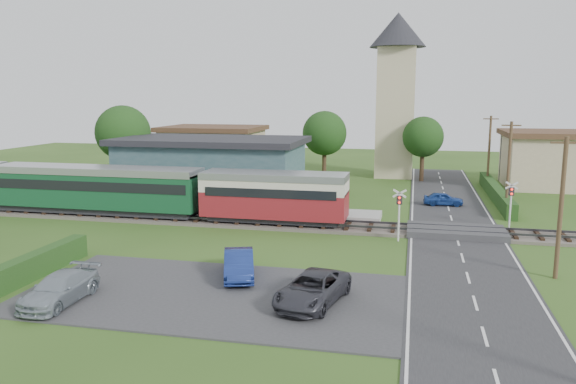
% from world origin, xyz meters
% --- Properties ---
extents(ground, '(120.00, 120.00, 0.00)m').
position_xyz_m(ground, '(0.00, 0.00, 0.00)').
color(ground, '#2D4C19').
extents(railway_track, '(76.00, 3.20, 0.49)m').
position_xyz_m(railway_track, '(0.00, 2.00, 0.11)').
color(railway_track, '#4C443D').
rests_on(railway_track, ground).
extents(road, '(6.00, 70.00, 0.05)m').
position_xyz_m(road, '(10.00, 0.00, 0.03)').
color(road, '#28282B').
rests_on(road, ground).
extents(car_park, '(17.00, 9.00, 0.08)m').
position_xyz_m(car_park, '(-1.50, -12.00, 0.04)').
color(car_park, '#333335').
rests_on(car_park, ground).
extents(crossing_deck, '(6.20, 3.40, 0.45)m').
position_xyz_m(crossing_deck, '(10.00, 2.00, 0.23)').
color(crossing_deck, '#333335').
rests_on(crossing_deck, ground).
extents(platform, '(30.00, 3.00, 0.45)m').
position_xyz_m(platform, '(-10.00, 5.20, 0.23)').
color(platform, gray).
rests_on(platform, ground).
extents(equipment_hut, '(2.30, 2.30, 2.55)m').
position_xyz_m(equipment_hut, '(-18.00, 5.20, 1.75)').
color(equipment_hut, '#C2B48E').
rests_on(equipment_hut, platform).
extents(station_building, '(16.00, 9.00, 5.30)m').
position_xyz_m(station_building, '(-10.00, 10.99, 2.69)').
color(station_building, '#2E4E55').
rests_on(station_building, ground).
extents(train, '(43.20, 2.90, 3.40)m').
position_xyz_m(train, '(-18.89, 2.00, 2.18)').
color(train, '#232328').
rests_on(train, ground).
extents(church_tower, '(6.00, 6.00, 17.60)m').
position_xyz_m(church_tower, '(5.00, 28.00, 10.23)').
color(church_tower, '#C2B48E').
rests_on(church_tower, ground).
extents(house_west, '(10.80, 8.80, 5.50)m').
position_xyz_m(house_west, '(-15.00, 25.00, 2.79)').
color(house_west, tan).
rests_on(house_west, ground).
extents(house_east, '(8.80, 8.80, 5.50)m').
position_xyz_m(house_east, '(20.00, 24.00, 2.80)').
color(house_east, tan).
rests_on(house_east, ground).
extents(hedge_carpark, '(0.80, 9.00, 1.20)m').
position_xyz_m(hedge_carpark, '(-11.00, -12.00, 0.60)').
color(hedge_carpark, '#193814').
rests_on(hedge_carpark, ground).
extents(hedge_roadside, '(0.80, 18.00, 1.20)m').
position_xyz_m(hedge_roadside, '(14.20, 16.00, 0.60)').
color(hedge_roadside, '#193814').
rests_on(hedge_roadside, ground).
extents(hedge_station, '(22.00, 0.80, 1.30)m').
position_xyz_m(hedge_station, '(-10.00, 15.50, 0.65)').
color(hedge_station, '#193814').
rests_on(hedge_station, ground).
extents(tree_a, '(5.20, 5.20, 8.00)m').
position_xyz_m(tree_a, '(-20.00, 14.00, 5.38)').
color(tree_a, '#332316').
rests_on(tree_a, ground).
extents(tree_b, '(4.60, 4.60, 7.34)m').
position_xyz_m(tree_b, '(-2.00, 23.00, 5.02)').
color(tree_b, '#332316').
rests_on(tree_b, ground).
extents(tree_c, '(4.20, 4.20, 6.78)m').
position_xyz_m(tree_c, '(8.00, 25.00, 4.65)').
color(tree_c, '#332316').
rests_on(tree_c, ground).
extents(utility_pole_b, '(1.40, 0.22, 7.00)m').
position_xyz_m(utility_pole_b, '(14.20, -6.00, 3.63)').
color(utility_pole_b, '#473321').
rests_on(utility_pole_b, ground).
extents(utility_pole_c, '(1.40, 0.22, 7.00)m').
position_xyz_m(utility_pole_c, '(14.20, 10.00, 3.63)').
color(utility_pole_c, '#473321').
rests_on(utility_pole_c, ground).
extents(utility_pole_d, '(1.40, 0.22, 7.00)m').
position_xyz_m(utility_pole_d, '(14.20, 22.00, 3.63)').
color(utility_pole_d, '#473321').
rests_on(utility_pole_d, ground).
extents(crossing_signal_near, '(0.84, 0.28, 3.28)m').
position_xyz_m(crossing_signal_near, '(6.40, -0.41, 2.14)').
color(crossing_signal_near, silver).
rests_on(crossing_signal_near, ground).
extents(crossing_signal_far, '(0.84, 0.28, 3.28)m').
position_xyz_m(crossing_signal_far, '(13.60, 4.39, 2.14)').
color(crossing_signal_far, silver).
rests_on(crossing_signal_far, ground).
extents(streetlamp_west, '(0.30, 0.30, 5.15)m').
position_xyz_m(streetlamp_west, '(-22.00, 20.00, 3.04)').
color(streetlamp_west, '#3F3F47').
rests_on(streetlamp_west, ground).
extents(streetlamp_east, '(0.30, 0.30, 5.15)m').
position_xyz_m(streetlamp_east, '(16.00, 27.00, 3.04)').
color(streetlamp_east, '#3F3F47').
rests_on(streetlamp_east, ground).
extents(car_on_road, '(3.19, 1.37, 1.07)m').
position_xyz_m(car_on_road, '(9.63, 11.85, 0.59)').
color(car_on_road, navy).
rests_on(car_on_road, road).
extents(car_park_blue, '(2.59, 4.27, 1.33)m').
position_xyz_m(car_park_blue, '(-1.02, -9.50, 0.74)').
color(car_park_blue, navy).
rests_on(car_park_blue, car_park).
extents(car_park_silver, '(1.79, 4.34, 1.26)m').
position_xyz_m(car_park_silver, '(-7.50, -14.50, 0.71)').
color(car_park_silver, '#8E99A2').
rests_on(car_park_silver, car_park).
extents(car_park_dark, '(3.11, 5.04, 1.30)m').
position_xyz_m(car_park_dark, '(3.14, -12.17, 0.73)').
color(car_park_dark, '#34343C').
rests_on(car_park_dark, car_park).
extents(pedestrian_near, '(0.68, 0.58, 1.57)m').
position_xyz_m(pedestrian_near, '(-4.90, 5.41, 1.24)').
color(pedestrian_near, gray).
rests_on(pedestrian_near, platform).
extents(pedestrian_far, '(0.92, 1.08, 1.93)m').
position_xyz_m(pedestrian_far, '(-15.51, 5.19, 1.42)').
color(pedestrian_far, gray).
rests_on(pedestrian_far, platform).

